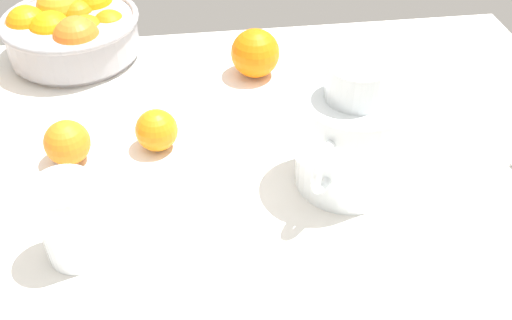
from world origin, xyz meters
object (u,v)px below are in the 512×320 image
Objects in this scene: loose_orange_2 at (255,53)px; loose_orange_3 at (157,130)px; fruit_bowl at (72,30)px; loose_orange_1 at (67,143)px; juice_pitcher at (349,142)px; juice_glass at (72,225)px.

loose_orange_3 is (-17.49, -18.64, -1.10)cm from loose_orange_2.
fruit_bowl reaches higher than loose_orange_3.
loose_orange_3 is (12.96, 1.45, -0.15)cm from loose_orange_1.
loose_orange_2 reaches higher than loose_orange_1.
loose_orange_2 is 25.58cm from loose_orange_3.
fruit_bowl is 3.69× the size of loose_orange_1.
juice_pitcher is at bearing -44.72° from fruit_bowl.
loose_orange_1 is 13.04cm from loose_orange_3.
juice_glass is 1.79× the size of loose_orange_3.
loose_orange_1 is (2.00, -31.20, -1.92)cm from fruit_bowl.
juice_pitcher is 37.62cm from juice_glass.
juice_glass is 1.71× the size of loose_orange_1.
juice_glass is (-36.53, -8.75, -1.98)cm from juice_pitcher.
loose_orange_2 reaches higher than loose_orange_3.
fruit_bowl is 1.25× the size of juice_pitcher.
loose_orange_2 is (27.60, 38.62, -0.68)cm from juice_glass.
loose_orange_3 is at bearing -63.31° from fruit_bowl.
juice_pitcher is at bearing -23.04° from loose_orange_3.
loose_orange_1 reaches higher than loose_orange_3.
juice_pitcher is 1.72× the size of juice_glass.
fruit_bowl reaches higher than loose_orange_1.
juice_glass is 18.82cm from loose_orange_1.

